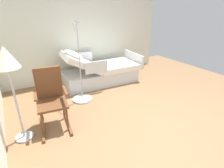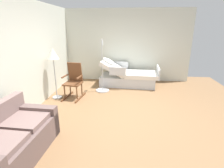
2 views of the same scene
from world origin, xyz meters
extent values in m
plane|color=olive|center=(0.00, 0.00, 0.00)|extent=(7.13, 7.13, 0.00)
cube|color=silver|center=(2.90, 0.00, 1.35)|extent=(0.10, 4.81, 2.70)
cube|color=silver|center=(2.20, -0.08, 0.17)|extent=(1.00, 1.99, 0.35)
cube|color=white|center=(2.17, -0.55, 0.42)|extent=(0.99, 1.21, 0.14)
cube|color=white|center=(2.24, 0.45, 0.64)|extent=(0.97, 0.96, 0.56)
ellipsoid|color=white|center=(2.25, 0.61, 0.87)|extent=(0.37, 0.51, 0.35)
cube|color=silver|center=(1.72, 0.26, 0.63)|extent=(0.07, 0.56, 0.28)
cube|color=silver|center=(2.73, 0.19, 0.63)|extent=(0.07, 0.56, 0.28)
cube|color=silver|center=(2.13, -1.14, 0.53)|extent=(0.95, 0.11, 0.36)
cylinder|color=black|center=(1.90, 0.74, 0.05)|extent=(0.10, 0.10, 0.10)
cylinder|color=black|center=(2.62, 0.69, 0.05)|extent=(0.10, 0.10, 0.10)
cylinder|color=black|center=(1.79, -0.85, 0.05)|extent=(0.10, 0.10, 0.10)
cylinder|color=black|center=(2.51, -0.90, 0.05)|extent=(0.10, 0.10, 0.10)
cube|color=brown|center=(0.86, 1.74, 0.03)|extent=(0.76, 0.14, 0.05)
cube|color=brown|center=(0.80, 1.31, 0.03)|extent=(0.76, 0.14, 0.05)
cylinder|color=brown|center=(0.62, 1.36, 0.25)|extent=(0.04, 0.04, 0.40)
cylinder|color=brown|center=(0.67, 1.74, 0.25)|extent=(0.04, 0.04, 0.40)
cylinder|color=brown|center=(0.98, 1.31, 0.25)|extent=(0.04, 0.04, 0.40)
cylinder|color=brown|center=(1.03, 1.69, 0.25)|extent=(0.04, 0.04, 0.40)
cube|color=brown|center=(0.83, 1.53, 0.45)|extent=(0.52, 0.54, 0.04)
cube|color=brown|center=(1.02, 1.50, 0.75)|extent=(0.18, 0.44, 0.60)
cube|color=brown|center=(0.78, 1.30, 0.67)|extent=(0.39, 0.10, 0.03)
cube|color=brown|center=(0.84, 1.76, 0.67)|extent=(0.39, 0.10, 0.03)
cylinder|color=#B2B5BA|center=(0.78, 2.03, 0.01)|extent=(0.28, 0.28, 0.03)
cylinder|color=#B2B5BA|center=(0.78, 2.03, 0.60)|extent=(0.03, 0.03, 1.15)
cone|color=silver|center=(0.78, 2.03, 1.33)|extent=(0.34, 0.34, 0.30)
cylinder|color=#B2B5BA|center=(1.51, 0.75, 0.01)|extent=(0.44, 0.44, 0.03)
cylinder|color=#B2B5BA|center=(1.51, 0.75, 0.85)|extent=(0.02, 0.02, 1.65)
cube|color=#B2B5BA|center=(1.51, 0.75, 1.68)|extent=(0.28, 0.02, 0.02)
cube|color=white|center=(1.63, 0.75, 1.57)|extent=(0.09, 0.04, 0.16)
camera|label=1|loc=(-1.92, 2.00, 1.95)|focal=28.79mm
camera|label=2|loc=(-4.03, -0.08, 2.07)|focal=28.41mm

